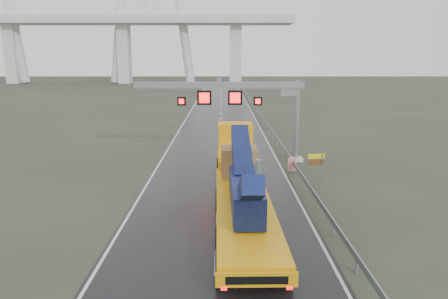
{
  "coord_description": "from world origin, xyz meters",
  "views": [
    {
      "loc": [
        0.3,
        -20.36,
        9.15
      ],
      "look_at": [
        0.39,
        7.81,
        3.2
      ],
      "focal_mm": 35.0,
      "sensor_mm": 36.0,
      "label": 1
    }
  ],
  "objects_px": {
    "sign_gantry": "(243,99)",
    "heavy_haul_truck": "(240,173)",
    "striped_barrier": "(292,165)",
    "exit_sign_pair": "(316,162)"
  },
  "relations": [
    {
      "from": "heavy_haul_truck",
      "to": "striped_barrier",
      "type": "distance_m",
      "value": 8.97
    },
    {
      "from": "sign_gantry",
      "to": "exit_sign_pair",
      "type": "bearing_deg",
      "value": -53.3
    },
    {
      "from": "striped_barrier",
      "to": "exit_sign_pair",
      "type": "bearing_deg",
      "value": -67.0
    },
    {
      "from": "sign_gantry",
      "to": "heavy_haul_truck",
      "type": "relative_size",
      "value": 0.72
    },
    {
      "from": "heavy_haul_truck",
      "to": "exit_sign_pair",
      "type": "relative_size",
      "value": 9.35
    },
    {
      "from": "sign_gantry",
      "to": "exit_sign_pair",
      "type": "xyz_separation_m",
      "value": [
        5.14,
        -6.9,
        -4.06
      ]
    },
    {
      "from": "sign_gantry",
      "to": "striped_barrier",
      "type": "relative_size",
      "value": 13.79
    },
    {
      "from": "sign_gantry",
      "to": "striped_barrier",
      "type": "height_order",
      "value": "sign_gantry"
    },
    {
      "from": "heavy_haul_truck",
      "to": "exit_sign_pair",
      "type": "height_order",
      "value": "heavy_haul_truck"
    },
    {
      "from": "heavy_haul_truck",
      "to": "striped_barrier",
      "type": "xyz_separation_m",
      "value": [
        4.58,
        7.6,
        -1.34
      ]
    }
  ]
}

